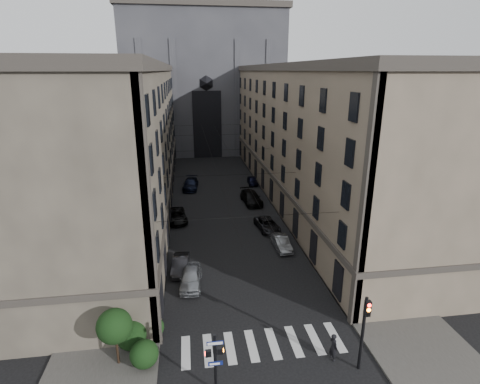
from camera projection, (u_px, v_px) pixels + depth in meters
name	position (u px, v px, depth m)	size (l,w,h in m)	color
sidewalk_left	(147.00, 202.00, 53.51)	(7.00, 80.00, 0.15)	#383533
sidewalk_right	(290.00, 195.00, 56.38)	(7.00, 80.00, 0.15)	#383533
zebra_crossing	(262.00, 344.00, 25.80)	(11.00, 3.20, 0.01)	beige
building_left	(120.00, 138.00, 50.24)	(13.60, 60.60, 18.85)	#453E35
building_right	(312.00, 133.00, 53.91)	(13.60, 60.60, 18.85)	brown
gothic_tower	(203.00, 71.00, 86.11)	(35.00, 23.00, 58.00)	#2D2D33
pedestrian_signal_left	(215.00, 359.00, 21.31)	(1.02, 0.38, 4.00)	black
traffic_light_right	(364.00, 325.00, 22.65)	(0.34, 0.50, 5.20)	black
shrub_cluster	(130.00, 335.00, 24.06)	(3.90, 4.40, 3.90)	black
tram_wires	(220.00, 151.00, 52.38)	(14.00, 60.00, 0.43)	black
car_left_near	(191.00, 277.00, 32.66)	(1.84, 4.57, 1.56)	gray
car_left_midnear	(181.00, 264.00, 35.03)	(1.45, 4.16, 1.37)	black
car_left_midfar	(177.00, 216.00, 46.66)	(2.39, 5.18, 1.44)	black
car_left_far	(191.00, 184.00, 59.39)	(2.22, 5.46, 1.59)	black
car_right_near	(281.00, 243.00, 39.50)	(1.42, 4.08, 1.34)	slate
car_right_midnear	(267.00, 224.00, 44.20)	(2.17, 4.70, 1.31)	black
car_right_midfar	(251.00, 198.00, 53.00)	(2.31, 5.68, 1.65)	black
car_right_far	(252.00, 181.00, 61.79)	(1.51, 3.76, 1.28)	black
pedestrian	(333.00, 347.00, 24.21)	(0.71, 0.46, 1.93)	black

